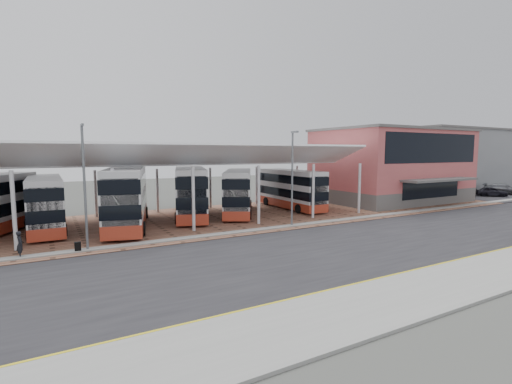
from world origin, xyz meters
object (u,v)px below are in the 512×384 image
at_px(bus_3, 190,192).
at_px(carpark_car_b, 503,189).
at_px(bus_5, 290,189).
at_px(carpark_car_a, 491,192).
at_px(terminal, 391,165).
at_px(bus_4, 238,192).
at_px(bus_1, 45,204).
at_px(bus_2, 127,198).
at_px(pedestrian, 20,244).

bearing_deg(bus_3, carpark_car_b, 12.42).
relative_size(bus_5, carpark_car_a, 2.63).
bearing_deg(terminal, bus_3, 177.79).
xyz_separation_m(bus_4, carpark_car_a, (38.00, -4.51, -1.50)).
height_order(bus_1, bus_4, bus_4).
xyz_separation_m(bus_2, bus_3, (6.31, 2.16, -0.09)).
height_order(bus_3, carpark_car_a, bus_3).
distance_m(terminal, bus_4, 22.27).
xyz_separation_m(bus_1, carpark_car_b, (59.69, -4.19, -1.38)).
height_order(terminal, pedestrian, terminal).
bearing_deg(bus_4, bus_5, 32.11).
relative_size(bus_2, bus_5, 1.18).
bearing_deg(bus_2, carpark_car_a, 10.89).
bearing_deg(carpark_car_a, bus_4, 132.47).
bearing_deg(bus_1, bus_5, -0.18).
height_order(bus_2, bus_3, bus_2).
height_order(bus_2, bus_5, bus_2).
bearing_deg(terminal, carpark_car_b, -9.72).
distance_m(terminal, carpark_car_a, 16.87).
distance_m(bus_4, carpark_car_a, 38.29).
xyz_separation_m(pedestrian, carpark_car_a, (56.52, 3.26, -0.10)).
height_order(terminal, carpark_car_a, terminal).
xyz_separation_m(bus_5, carpark_car_a, (31.28, -4.90, -1.44)).
bearing_deg(carpark_car_b, terminal, 152.73).
relative_size(bus_2, bus_3, 1.04).
distance_m(bus_1, carpark_car_a, 55.37).
bearing_deg(pedestrian, carpark_car_b, -98.36).
relative_size(bus_1, bus_4, 0.99).
distance_m(bus_1, carpark_car_b, 59.85).
bearing_deg(terminal, pedestrian, -169.56).
bearing_deg(pedestrian, bus_1, -21.74).
bearing_deg(carpark_car_b, pedestrian, 166.19).
height_order(terminal, bus_4, terminal).
relative_size(bus_4, carpark_car_a, 2.66).
bearing_deg(carpark_car_b, bus_5, 155.84).
bearing_deg(bus_4, carpark_car_a, 22.06).
xyz_separation_m(terminal, bus_4, (-22.14, 0.27, -2.40)).
xyz_separation_m(terminal, carpark_car_b, (20.41, -3.50, -3.83)).
bearing_deg(terminal, bus_1, 178.99).
xyz_separation_m(bus_5, carpark_car_b, (35.84, -4.15, -1.37)).
bearing_deg(carpark_car_a, carpark_car_b, -31.51).
height_order(pedestrian, carpark_car_b, pedestrian).
bearing_deg(bus_1, carpark_car_a, -5.21).
relative_size(terminal, carpark_car_b, 3.56).
distance_m(bus_4, carpark_car_b, 42.74).
distance_m(bus_3, carpark_car_a, 43.20).
distance_m(bus_3, bus_4, 4.91).
bearing_deg(pedestrian, bus_4, -79.36).
distance_m(bus_3, bus_5, 11.57).
xyz_separation_m(terminal, carpark_car_a, (15.86, -4.24, -3.90)).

